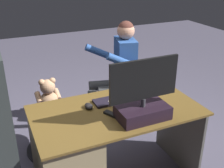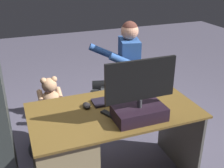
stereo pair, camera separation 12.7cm
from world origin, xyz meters
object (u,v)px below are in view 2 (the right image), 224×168
object	(u,v)px
desk	(73,155)
visitor_chair	(128,100)
monitor	(140,102)
teddy_bear	(50,94)
keyboard	(117,99)
computer_mouse	(87,105)
cup	(135,89)
person	(122,67)
office_chair_teddy	(53,125)
tv_remote	(109,115)

from	to	relation	value
desk	visitor_chair	size ratio (longest dim) A/B	2.35
monitor	teddy_bear	distance (m)	1.04
keyboard	computer_mouse	bearing A→B (deg)	5.03
cup	person	distance (m)	0.71
computer_mouse	person	distance (m)	0.99
office_chair_teddy	teddy_bear	bearing A→B (deg)	-90.00
desk	tv_remote	xyz separation A→B (m)	(-0.28, 0.07, 0.35)
office_chair_teddy	monitor	bearing A→B (deg)	121.23
cup	office_chair_teddy	size ratio (longest dim) A/B	0.19
tv_remote	visitor_chair	world-z (taller)	tv_remote
office_chair_teddy	teddy_bear	distance (m)	0.34
keyboard	tv_remote	xyz separation A→B (m)	(0.15, 0.21, -0.00)
person	visitor_chair	bearing A→B (deg)	-166.04
monitor	cup	xyz separation A→B (m)	(-0.14, -0.38, -0.09)
cup	teddy_bear	xyz separation A→B (m)	(0.66, -0.49, -0.16)
keyboard	teddy_bear	world-z (taller)	teddy_bear
monitor	person	bearing A→B (deg)	-106.51
office_chair_teddy	desk	bearing A→B (deg)	93.97
desk	teddy_bear	distance (m)	0.71
cup	keyboard	bearing A→B (deg)	16.53
keyboard	teddy_bear	distance (m)	0.73
computer_mouse	desk	bearing A→B (deg)	34.14
office_chair_teddy	visitor_chair	size ratio (longest dim) A/B	0.97
tv_remote	teddy_bear	distance (m)	0.83
keyboard	office_chair_teddy	distance (m)	0.85
desk	visitor_chair	distance (m)	1.25
computer_mouse	visitor_chair	world-z (taller)	computer_mouse
teddy_bear	visitor_chair	size ratio (longest dim) A/B	0.59
office_chair_teddy	computer_mouse	bearing A→B (deg)	110.38
keyboard	computer_mouse	size ratio (longest dim) A/B	4.38
desk	cup	distance (m)	0.75
cup	tv_remote	size ratio (longest dim) A/B	0.68
cup	teddy_bear	world-z (taller)	cup
visitor_chair	computer_mouse	bearing A→B (deg)	47.67
person	desk	bearing A→B (deg)	47.88
tv_remote	office_chair_teddy	size ratio (longest dim) A/B	0.28
keyboard	person	world-z (taller)	person
desk	keyboard	size ratio (longest dim) A/B	3.13
keyboard	teddy_bear	xyz separation A→B (m)	(0.48, -0.54, -0.12)
tv_remote	office_chair_teddy	bearing A→B (deg)	-91.34
keyboard	person	size ratio (longest dim) A/B	0.35
person	tv_remote	bearing A→B (deg)	61.96
visitor_chair	person	bearing A→B (deg)	13.96
office_chair_teddy	teddy_bear	size ratio (longest dim) A/B	1.65
visitor_chair	person	distance (m)	0.45
teddy_bear	person	bearing A→B (deg)	-166.80
tv_remote	person	world-z (taller)	person
desk	teddy_bear	size ratio (longest dim) A/B	4.01
tv_remote	office_chair_teddy	distance (m)	0.93
keyboard	computer_mouse	distance (m)	0.27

